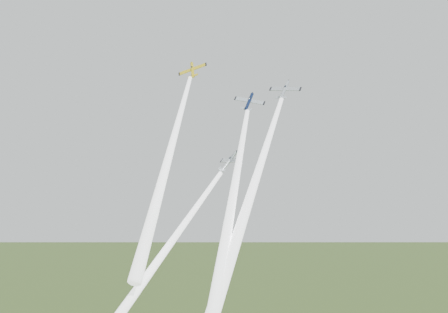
# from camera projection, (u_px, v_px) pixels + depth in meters

# --- Properties ---
(plane_yellow) EXTENTS (10.31, 7.47, 8.61)m
(plane_yellow) POSITION_uv_depth(u_px,v_px,m) (192.00, 70.00, 142.30)
(plane_yellow) COLOR yellow
(smoke_trail_yellow) EXTENTS (16.01, 38.52, 46.57)m
(smoke_trail_yellow) POSITION_uv_depth(u_px,v_px,m) (167.00, 163.00, 119.99)
(smoke_trail_yellow) COLOR white
(plane_navy) EXTENTS (7.34, 7.57, 7.35)m
(plane_navy) POSITION_uv_depth(u_px,v_px,m) (249.00, 102.00, 126.14)
(plane_navy) COLOR #0D1A3C
(smoke_trail_navy) EXTENTS (15.58, 39.68, 47.75)m
(smoke_trail_navy) POSITION_uv_depth(u_px,v_px,m) (229.00, 219.00, 103.40)
(smoke_trail_navy) COLOR white
(plane_silver_right) EXTENTS (7.57, 6.47, 7.06)m
(plane_silver_right) POSITION_uv_depth(u_px,v_px,m) (284.00, 90.00, 126.92)
(plane_silver_right) COLOR #B5BDC4
(smoke_trail_silver_right) EXTENTS (6.72, 39.71, 46.18)m
(smoke_trail_silver_right) POSITION_uv_depth(u_px,v_px,m) (249.00, 200.00, 106.37)
(smoke_trail_silver_right) COLOR white
(plane_silver_low) EXTENTS (8.83, 7.65, 6.41)m
(plane_silver_low) POSITION_uv_depth(u_px,v_px,m) (229.00, 162.00, 120.04)
(plane_silver_low) COLOR silver
(smoke_trail_silver_low) EXTENTS (19.02, 38.10, 47.28)m
(smoke_trail_silver_low) POSITION_uv_depth(u_px,v_px,m) (137.00, 290.00, 106.19)
(smoke_trail_silver_low) COLOR white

